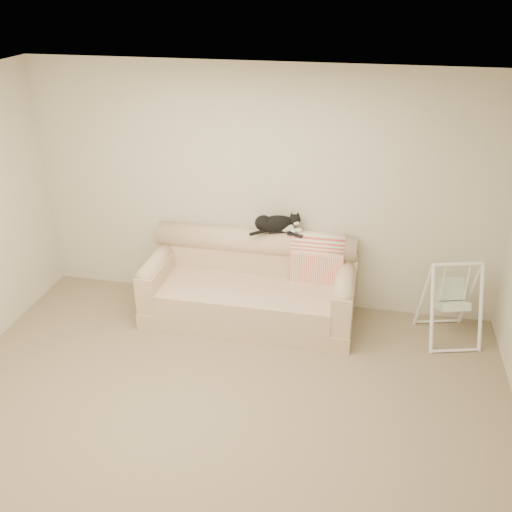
% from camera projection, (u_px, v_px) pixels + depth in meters
% --- Properties ---
extents(ground_plane, '(5.00, 5.00, 0.00)m').
position_uv_depth(ground_plane, '(217.00, 416.00, 4.81)').
color(ground_plane, '#7C694C').
rests_on(ground_plane, ground).
extents(room_shell, '(5.04, 4.04, 2.60)m').
position_uv_depth(room_shell, '(210.00, 255.00, 4.12)').
color(room_shell, beige).
rests_on(room_shell, ground).
extents(sofa, '(2.20, 0.93, 0.90)m').
position_uv_depth(sofa, '(250.00, 286.00, 6.08)').
color(sofa, tan).
rests_on(sofa, ground).
extents(remote_a, '(0.19, 0.11, 0.03)m').
position_uv_depth(remote_a, '(277.00, 231.00, 5.99)').
color(remote_a, black).
rests_on(remote_a, sofa).
extents(remote_b, '(0.18, 0.10, 0.02)m').
position_uv_depth(remote_b, '(295.00, 235.00, 5.92)').
color(remote_b, black).
rests_on(remote_b, sofa).
extents(tuxedo_cat, '(0.53, 0.36, 0.22)m').
position_uv_depth(tuxedo_cat, '(276.00, 223.00, 5.94)').
color(tuxedo_cat, black).
rests_on(tuxedo_cat, sofa).
extents(throw_blanket, '(0.55, 0.38, 0.58)m').
position_uv_depth(throw_blanket, '(318.00, 251.00, 5.98)').
color(throw_blanket, '#D5503D').
rests_on(throw_blanket, sofa).
extents(baby_swing, '(0.65, 0.68, 0.87)m').
position_uv_depth(baby_swing, '(452.00, 301.00, 5.66)').
color(baby_swing, white).
rests_on(baby_swing, ground).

